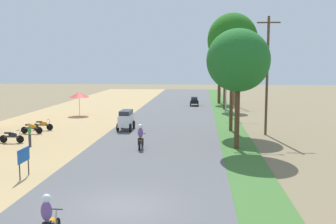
% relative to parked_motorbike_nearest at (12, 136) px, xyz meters
% --- Properties ---
extents(ground_plane, '(180.00, 180.00, 0.00)m').
position_rel_parked_motorbike_nearest_xyz_m(ground_plane, '(10.38, -12.00, -0.55)').
color(ground_plane, '#7A6B4C').
extents(road_strip, '(9.00, 140.00, 0.08)m').
position_rel_parked_motorbike_nearest_xyz_m(road_strip, '(10.38, -12.00, -0.51)').
color(road_strip, '#565659').
rests_on(road_strip, ground).
extents(median_strip, '(2.40, 140.00, 0.06)m').
position_rel_parked_motorbike_nearest_xyz_m(median_strip, '(16.08, -12.00, -0.52)').
color(median_strip, '#3D6B2D').
rests_on(median_strip, ground).
extents(parked_motorbike_nearest, '(1.80, 0.54, 0.94)m').
position_rel_parked_motorbike_nearest_xyz_m(parked_motorbike_nearest, '(0.00, 0.00, 0.00)').
color(parked_motorbike_nearest, black).
rests_on(parked_motorbike_nearest, dirt_shoulder).
extents(parked_motorbike_second, '(1.80, 0.54, 0.94)m').
position_rel_parked_motorbike_nearest_xyz_m(parked_motorbike_second, '(-0.15, 3.76, 0.00)').
color(parked_motorbike_second, black).
rests_on(parked_motorbike_second, dirt_shoulder).
extents(parked_motorbike_third, '(1.80, 0.54, 0.94)m').
position_rel_parked_motorbike_nearest_xyz_m(parked_motorbike_third, '(0.09, 5.43, 0.00)').
color(parked_motorbike_third, black).
rests_on(parked_motorbike_third, dirt_shoulder).
extents(street_signboard, '(0.06, 1.30, 1.50)m').
position_rel_parked_motorbike_nearest_xyz_m(street_signboard, '(4.69, -8.35, 0.55)').
color(street_signboard, '#262628').
rests_on(street_signboard, dirt_shoulder).
extents(vendor_umbrella, '(2.20, 2.20, 2.52)m').
position_rel_parked_motorbike_nearest_xyz_m(vendor_umbrella, '(0.28, 15.17, 1.75)').
color(vendor_umbrella, '#99999E').
rests_on(vendor_umbrella, dirt_shoulder).
extents(pedestrian_on_shoulder, '(0.41, 0.43, 1.62)m').
position_rel_parked_motorbike_nearest_xyz_m(pedestrian_on_shoulder, '(1.80, -1.09, 0.41)').
color(pedestrian_on_shoulder, '#33333D').
rests_on(pedestrian_on_shoulder, dirt_shoulder).
extents(median_tree_nearest, '(4.17, 4.17, 7.95)m').
position_rel_parked_motorbike_nearest_xyz_m(median_tree_nearest, '(15.89, -0.52, 5.37)').
color(median_tree_nearest, '#4C351E').
rests_on(median_tree_nearest, median_strip).
extents(median_tree_second, '(4.12, 4.12, 9.79)m').
position_rel_parked_motorbike_nearest_xyz_m(median_tree_second, '(16.02, 6.60, 7.06)').
color(median_tree_second, '#4C351E').
rests_on(median_tree_second, median_strip).
extents(median_tree_third, '(2.89, 2.89, 7.53)m').
position_rel_parked_motorbike_nearest_xyz_m(median_tree_third, '(16.36, 22.08, 5.63)').
color(median_tree_third, '#4C351E').
rests_on(median_tree_third, median_strip).
extents(median_tree_fourth, '(2.98, 2.98, 7.58)m').
position_rel_parked_motorbike_nearest_xyz_m(median_tree_fourth, '(16.00, 29.49, 5.34)').
color(median_tree_fourth, '#4C351E').
rests_on(median_tree_fourth, median_strip).
extents(streetlamp_near, '(3.16, 0.20, 7.46)m').
position_rel_parked_motorbike_nearest_xyz_m(streetlamp_near, '(16.18, 3.42, 3.82)').
color(streetlamp_near, gray).
rests_on(streetlamp_near, median_strip).
extents(streetlamp_mid, '(3.16, 0.20, 8.36)m').
position_rel_parked_motorbike_nearest_xyz_m(streetlamp_mid, '(16.18, 16.96, 4.29)').
color(streetlamp_mid, gray).
rests_on(streetlamp_mid, median_strip).
extents(streetlamp_far, '(3.16, 0.20, 7.49)m').
position_rel_parked_motorbike_nearest_xyz_m(streetlamp_far, '(16.18, 32.54, 3.84)').
color(streetlamp_far, gray).
rests_on(streetlamp_far, median_strip).
extents(utility_pole_near, '(1.80, 0.20, 8.76)m').
position_rel_parked_motorbike_nearest_xyz_m(utility_pole_near, '(17.90, 27.00, 4.02)').
color(utility_pole_near, brown).
rests_on(utility_pole_near, ground).
extents(utility_pole_far, '(1.80, 0.20, 9.39)m').
position_rel_parked_motorbike_nearest_xyz_m(utility_pole_far, '(18.70, 5.17, 4.34)').
color(utility_pole_far, brown).
rests_on(utility_pole_far, ground).
extents(car_van_white, '(1.19, 2.41, 1.67)m').
position_rel_parked_motorbike_nearest_xyz_m(car_van_white, '(7.14, 6.06, 0.47)').
color(car_van_white, silver).
rests_on(car_van_white, road_strip).
extents(car_sedan_black, '(1.10, 2.26, 1.19)m').
position_rel_parked_motorbike_nearest_xyz_m(car_sedan_black, '(12.60, 25.73, 0.19)').
color(car_sedan_black, black).
rests_on(car_sedan_black, road_strip).
extents(motorbike_foreground_rider, '(0.54, 1.80, 1.66)m').
position_rel_parked_motorbike_nearest_xyz_m(motorbike_foreground_rider, '(8.72, -15.44, 0.30)').
color(motorbike_foreground_rider, black).
rests_on(motorbike_foreground_rider, road_strip).
extents(motorbike_ahead_second, '(0.54, 1.80, 1.66)m').
position_rel_parked_motorbike_nearest_xyz_m(motorbike_ahead_second, '(9.51, -1.23, 0.30)').
color(motorbike_ahead_second, black).
rests_on(motorbike_ahead_second, road_strip).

